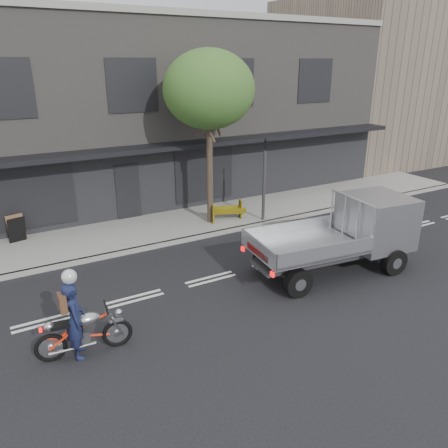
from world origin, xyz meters
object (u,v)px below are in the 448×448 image
flatbed_ute (363,226)px  sandwich_board (17,230)px  street_tree (209,90)px  rider (75,320)px  traffic_light_pole (264,184)px  motorcycle (84,331)px  construction_barrier (229,212)px

flatbed_ute → sandwich_board: flatbed_ute is taller
street_tree → rider: (-6.51, -5.99, -4.36)m
sandwich_board → flatbed_ute: bearing=-50.4°
traffic_light_pole → motorcycle: (-8.36, -5.14, -1.08)m
street_tree → motorcycle: size_ratio=3.13×
flatbed_ute → rider: bearing=-172.0°
street_tree → rider: 9.86m
rider → flatbed_ute: bearing=-81.3°
sandwich_board → construction_barrier: bearing=-26.6°
flatbed_ute → construction_barrier: 5.72m
street_tree → rider: street_tree is taller
construction_barrier → flatbed_ute: bearing=-71.4°
street_tree → construction_barrier: street_tree is taller
flatbed_ute → street_tree: bearing=119.8°
traffic_light_pole → sandwich_board: size_ratio=3.71×
street_tree → traffic_light_pole: 4.23m
motorcycle → flatbed_ute: flatbed_ute is taller
motorcycle → construction_barrier: size_ratio=1.55×
construction_barrier → sandwich_board: bearing=166.8°
motorcycle → flatbed_ute: 8.90m
rider → sandwich_board: size_ratio=1.94×
rider → flatbed_ute: size_ratio=0.34×
motorcycle → flatbed_ute: size_ratio=0.40×
flatbed_ute → sandwich_board: size_ratio=5.69×
street_tree → motorcycle: (-6.36, -5.99, -4.71)m
street_tree → construction_barrier: bearing=-25.8°
motorcycle → rider: 0.38m
traffic_light_pole → sandwich_board: (-9.02, 2.32, -1.03)m
street_tree → sandwich_board: (-7.02, 1.47, -4.66)m
traffic_light_pole → construction_barrier: traffic_light_pole is taller
street_tree → traffic_light_pole: (2.00, -0.85, -3.63)m
traffic_light_pole → flatbed_ute: size_ratio=0.65×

